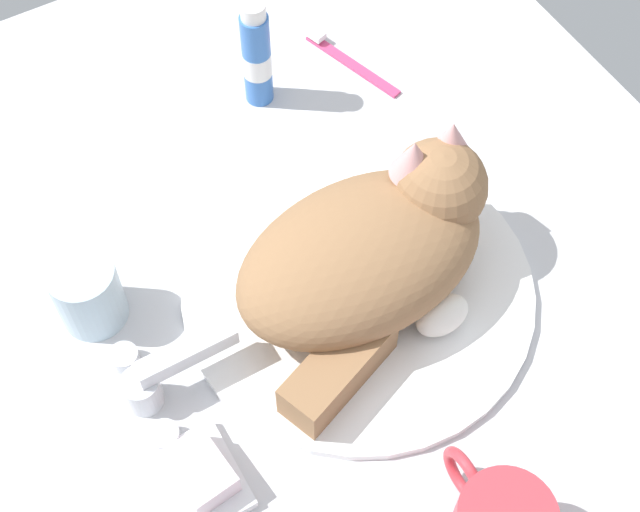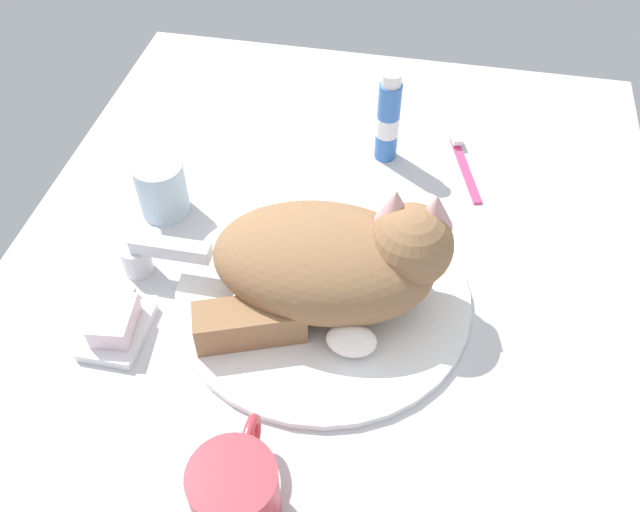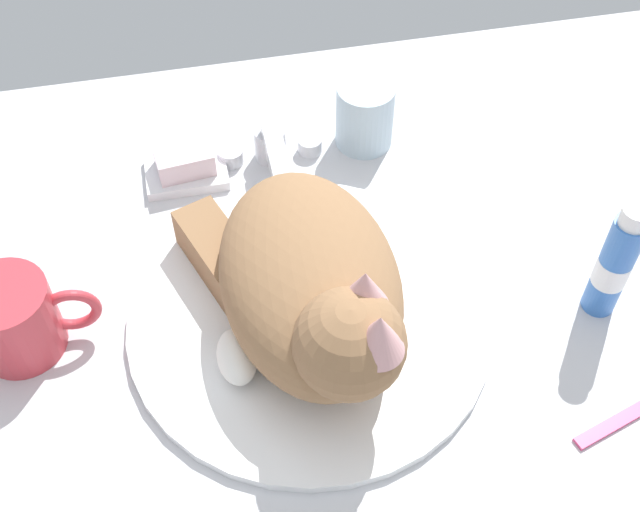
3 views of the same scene
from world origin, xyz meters
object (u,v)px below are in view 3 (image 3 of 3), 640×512
object	(u,v)px
faucet	(272,148)
soap_bar	(184,159)
rinse_cup	(365,115)
cat	(312,290)
coffee_mug	(16,319)
toothpaste_bottle	(615,264)

from	to	relation	value
faucet	soap_bar	bearing A→B (deg)	177.86
rinse_cup	cat	bearing A→B (deg)	-113.61
coffee_mug	toothpaste_bottle	xyz separation A→B (cm)	(55.03, -6.64, 2.48)
coffee_mug	cat	bearing A→B (deg)	-9.37
faucet	toothpaste_bottle	xyz separation A→B (cm)	(28.14, -25.52, 3.78)
coffee_mug	toothpaste_bottle	distance (cm)	55.49
faucet	soap_bar	world-z (taller)	faucet
faucet	cat	bearing A→B (deg)	-90.17
coffee_mug	rinse_cup	distance (cm)	43.27
rinse_cup	toothpaste_bottle	bearing A→B (deg)	-58.11
rinse_cup	coffee_mug	bearing A→B (deg)	-151.12
faucet	cat	world-z (taller)	cat
faucet	cat	size ratio (longest dim) A/B	0.43
coffee_mug	soap_bar	bearing A→B (deg)	48.31
cat	rinse_cup	bearing A→B (deg)	66.39
soap_bar	cat	bearing A→B (deg)	-67.73
cat	coffee_mug	world-z (taller)	cat
faucet	coffee_mug	size ratio (longest dim) A/B	0.98
cat	toothpaste_bottle	size ratio (longest dim) A/B	1.99
faucet	toothpaste_bottle	size ratio (longest dim) A/B	0.85
rinse_cup	soap_bar	world-z (taller)	rinse_cup
soap_bar	toothpaste_bottle	distance (cm)	46.06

